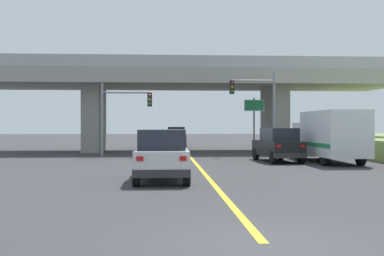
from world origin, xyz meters
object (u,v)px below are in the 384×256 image
at_px(suv_lead, 162,155).
at_px(box_truck, 329,135).
at_px(highway_sign, 254,112).
at_px(sedan_oncoming, 176,137).
at_px(traffic_signal_nearside, 260,102).
at_px(traffic_signal_farside, 120,110).
at_px(suv_crossing, 278,145).

height_order(suv_lead, box_truck, box_truck).
bearing_deg(highway_sign, sedan_oncoming, 121.15).
height_order(box_truck, traffic_signal_nearside, traffic_signal_nearside).
height_order(suv_lead, traffic_signal_farside, traffic_signal_farside).
xyz_separation_m(box_truck, sedan_oncoming, (-8.44, 20.56, -0.58)).
height_order(sedan_oncoming, traffic_signal_farside, traffic_signal_farside).
bearing_deg(highway_sign, traffic_signal_farside, -155.07).
xyz_separation_m(suv_lead, highway_sign, (7.36, 19.28, 2.21)).
xyz_separation_m(suv_lead, traffic_signal_farside, (-2.90, 14.52, 2.26)).
distance_m(suv_lead, suv_crossing, 11.71).
bearing_deg(traffic_signal_nearside, highway_sign, 84.36).
relative_size(box_truck, traffic_signal_nearside, 1.26).
bearing_deg(suv_lead, traffic_signal_farside, 101.31).
bearing_deg(highway_sign, suv_crossing, -92.57).
bearing_deg(traffic_signal_farside, sedan_oncoming, 73.91).
distance_m(suv_lead, sedan_oncoming, 29.26).
relative_size(suv_crossing, sedan_oncoming, 1.01).
bearing_deg(highway_sign, traffic_signal_nearside, -95.64).
distance_m(sedan_oncoming, traffic_signal_farside, 15.48).
bearing_deg(suv_crossing, traffic_signal_nearside, 84.64).
relative_size(box_truck, sedan_oncoming, 1.59).
distance_m(suv_crossing, traffic_signal_farside, 11.27).
bearing_deg(box_truck, traffic_signal_nearside, 113.92).
xyz_separation_m(box_truck, traffic_signal_nearside, (-2.84, 6.40, 2.25)).
relative_size(suv_lead, traffic_signal_farside, 0.92).
distance_m(sedan_oncoming, highway_sign, 11.83).
bearing_deg(box_truck, sedan_oncoming, 112.31).
bearing_deg(suv_crossing, suv_lead, -131.27).
height_order(suv_crossing, sedan_oncoming, same).
xyz_separation_m(box_truck, traffic_signal_farside, (-12.68, 5.84, 1.68)).
distance_m(box_truck, traffic_signal_nearside, 7.35).
xyz_separation_m(suv_crossing, sedan_oncoming, (-5.57, 19.78, 0.00)).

